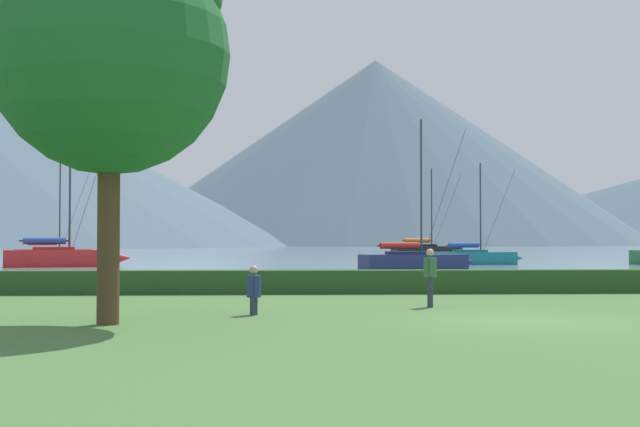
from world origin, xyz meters
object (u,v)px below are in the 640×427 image
at_px(person_seated_viewer, 254,288).
at_px(person_standing_walker, 430,273).
at_px(sailboat_slip_1, 62,256).
at_px(sailboat_slip_7, 475,257).
at_px(sailboat_slip_9, 54,254).
at_px(sailboat_slip_3, 415,261).
at_px(sailboat_slip_0, 427,250).
at_px(park_tree, 118,40).

relative_size(person_seated_viewer, person_standing_walker, 0.76).
distance_m(sailboat_slip_1, sailboat_slip_7, 31.12).
bearing_deg(person_standing_walker, person_seated_viewer, -151.63).
bearing_deg(sailboat_slip_9, sailboat_slip_7, -38.30).
bearing_deg(sailboat_slip_9, sailboat_slip_3, -60.37).
height_order(sailboat_slip_0, sailboat_slip_3, sailboat_slip_0).
xyz_separation_m(sailboat_slip_0, sailboat_slip_7, (-1.94, -32.52, -0.14)).
bearing_deg(sailboat_slip_0, person_seated_viewer, -112.22).
relative_size(sailboat_slip_1, sailboat_slip_3, 1.39).
height_order(sailboat_slip_0, sailboat_slip_1, sailboat_slip_1).
bearing_deg(park_tree, sailboat_slip_7, 68.05).
distance_m(sailboat_slip_3, person_seated_viewer, 32.97).
bearing_deg(sailboat_slip_1, sailboat_slip_7, -9.24).
xyz_separation_m(person_seated_viewer, person_standing_walker, (4.91, 2.33, 0.29)).
bearing_deg(sailboat_slip_7, sailboat_slip_9, 147.58).
distance_m(sailboat_slip_1, sailboat_slip_3, 25.92).
relative_size(sailboat_slip_0, sailboat_slip_1, 0.78).
bearing_deg(person_standing_walker, sailboat_slip_9, 116.07).
distance_m(sailboat_slip_1, person_seated_viewer, 44.18).
bearing_deg(sailboat_slip_7, person_seated_viewer, -119.54).
bearing_deg(sailboat_slip_0, person_standing_walker, -109.04).
height_order(person_seated_viewer, park_tree, park_tree).
relative_size(sailboat_slip_3, person_seated_viewer, 7.53).
xyz_separation_m(sailboat_slip_0, park_tree, (-21.16, -80.19, 5.67)).
height_order(sailboat_slip_3, person_seated_viewer, sailboat_slip_3).
height_order(sailboat_slip_7, park_tree, park_tree).
height_order(sailboat_slip_7, person_standing_walker, sailboat_slip_7).
relative_size(sailboat_slip_1, sailboat_slip_7, 1.65).
distance_m(sailboat_slip_9, park_tree, 65.08).
xyz_separation_m(sailboat_slip_0, sailboat_slip_9, (-37.97, -17.59, -0.07)).
relative_size(sailboat_slip_1, park_tree, 1.38).
bearing_deg(sailboat_slip_1, park_tree, -91.21).
xyz_separation_m(sailboat_slip_7, person_seated_viewer, (-16.18, -45.36, 0.09)).
xyz_separation_m(sailboat_slip_0, sailboat_slip_1, (-32.84, -36.23, 0.01)).
xyz_separation_m(sailboat_slip_1, sailboat_slip_7, (30.90, 3.71, -0.16)).
height_order(sailboat_slip_0, sailboat_slip_7, sailboat_slip_0).
distance_m(sailboat_slip_1, sailboat_slip_9, 19.34).
height_order(person_standing_walker, park_tree, park_tree).
xyz_separation_m(person_standing_walker, park_tree, (-7.94, -4.64, 5.44)).
bearing_deg(park_tree, sailboat_slip_9, 105.03).
bearing_deg(person_seated_viewer, sailboat_slip_9, 124.94).
relative_size(sailboat_slip_0, sailboat_slip_3, 1.08).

